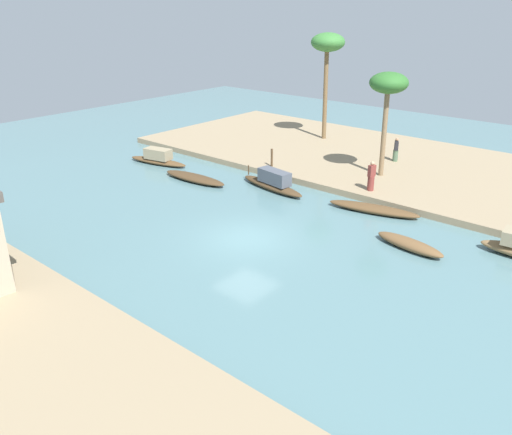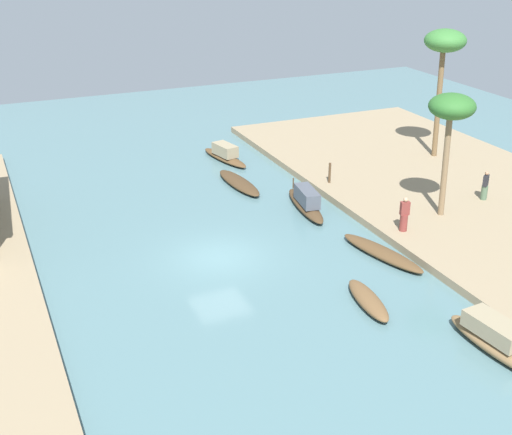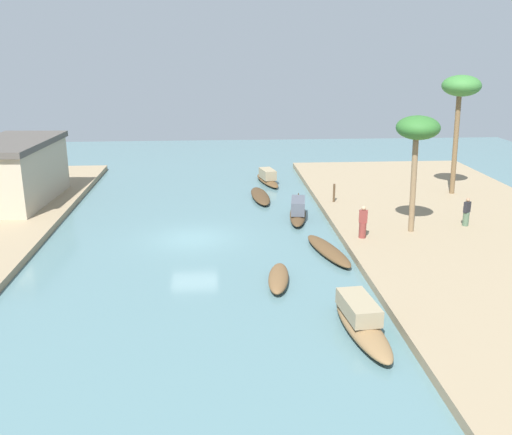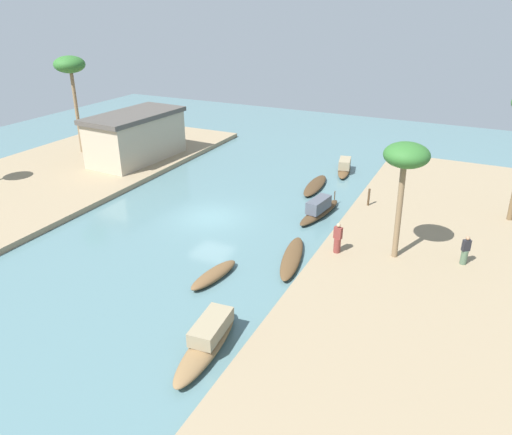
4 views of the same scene
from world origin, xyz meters
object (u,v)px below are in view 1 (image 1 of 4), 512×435
at_px(person_by_mooring, 371,178).
at_px(palm_tree_left_near, 389,86).
at_px(sampan_downstream_large, 158,158).
at_px(sampan_near_left_bank, 195,178).
at_px(palm_tree_left_far, 328,46).
at_px(mooring_post, 272,158).
at_px(sampan_midstream, 410,244).
at_px(person_on_near_bank, 396,151).
at_px(sampan_open_hull, 273,182).
at_px(sampan_with_red_awning, 373,209).

relative_size(person_by_mooring, palm_tree_left_near, 0.28).
xyz_separation_m(person_by_mooring, palm_tree_left_near, (0.89, -2.81, 4.59)).
relative_size(sampan_downstream_large, palm_tree_left_near, 0.75).
bearing_deg(sampan_near_left_bank, palm_tree_left_far, -97.47).
xyz_separation_m(person_by_mooring, mooring_post, (7.09, 0.05, -0.16)).
xyz_separation_m(sampan_downstream_large, mooring_post, (-6.93, -3.62, 0.55)).
relative_size(mooring_post, palm_tree_left_near, 0.19).
relative_size(sampan_downstream_large, person_by_mooring, 2.73).
xyz_separation_m(sampan_midstream, person_on_near_bank, (6.32, -11.05, 0.83)).
distance_m(sampan_downstream_large, palm_tree_left_near, 15.57).
distance_m(sampan_open_hull, sampan_midstream, 9.83).
bearing_deg(person_on_near_bank, sampan_midstream, -4.16).
relative_size(palm_tree_left_near, palm_tree_left_far, 0.79).
xyz_separation_m(sampan_near_left_bank, mooring_post, (-2.42, -4.51, 0.75)).
bearing_deg(sampan_near_left_bank, person_by_mooring, -158.15).
xyz_separation_m(sampan_downstream_large, palm_tree_left_near, (-13.12, -6.49, 5.29)).
height_order(sampan_near_left_bank, palm_tree_left_near, palm_tree_left_near).
distance_m(sampan_near_left_bank, palm_tree_left_near, 12.61).
xyz_separation_m(sampan_near_left_bank, palm_tree_left_near, (-8.62, -7.38, 5.50)).
xyz_separation_m(person_on_near_bank, palm_tree_left_near, (-0.73, 3.38, 4.64)).
xyz_separation_m(person_on_near_bank, mooring_post, (5.46, 6.25, -0.11)).
relative_size(sampan_with_red_awning, person_by_mooring, 2.89).
bearing_deg(person_on_near_bank, palm_tree_left_near, -21.69).
bearing_deg(palm_tree_left_near, sampan_near_left_bank, 40.57).
height_order(sampan_open_hull, sampan_midstream, sampan_open_hull).
bearing_deg(person_by_mooring, sampan_open_hull, -48.89).
height_order(sampan_open_hull, person_by_mooring, person_by_mooring).
height_order(palm_tree_left_near, palm_tree_left_far, palm_tree_left_far).
bearing_deg(palm_tree_left_far, person_on_near_bank, 163.86).
relative_size(mooring_post, palm_tree_left_far, 0.15).
relative_size(sampan_midstream, person_by_mooring, 2.02).
bearing_deg(sampan_open_hull, sampan_with_red_awning, -165.52).
relative_size(sampan_with_red_awning, palm_tree_left_far, 0.63).
height_order(mooring_post, palm_tree_left_far, palm_tree_left_far).
bearing_deg(palm_tree_left_far, sampan_with_red_awning, 134.34).
relative_size(sampan_near_left_bank, person_on_near_bank, 3.01).
bearing_deg(sampan_near_left_bank, sampan_open_hull, -161.50).
height_order(sampan_midstream, person_by_mooring, person_by_mooring).
bearing_deg(sampan_with_red_awning, sampan_midstream, 126.97).
distance_m(sampan_downstream_large, sampan_with_red_awning, 15.45).
distance_m(sampan_downstream_large, person_on_near_bank, 15.86).
height_order(person_on_near_bank, palm_tree_left_far, palm_tree_left_far).
height_order(sampan_downstream_large, palm_tree_left_near, palm_tree_left_near).
bearing_deg(person_by_mooring, sampan_midstream, 56.49).
bearing_deg(palm_tree_left_near, person_on_near_bank, -77.76).
distance_m(sampan_open_hull, person_by_mooring, 5.60).
xyz_separation_m(sampan_midstream, person_by_mooring, (4.70, -4.86, 0.87)).
relative_size(sampan_open_hull, sampan_near_left_bank, 1.04).
bearing_deg(person_on_near_bank, sampan_near_left_bank, -70.15).
height_order(sampan_midstream, palm_tree_left_far, palm_tree_left_far).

